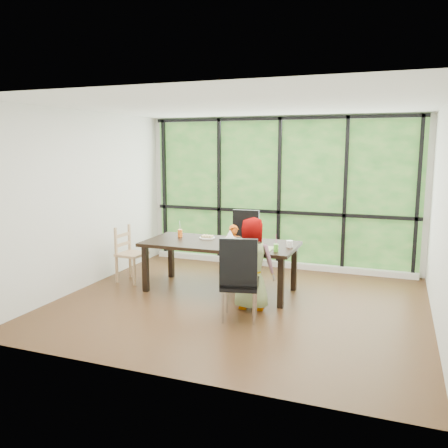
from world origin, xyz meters
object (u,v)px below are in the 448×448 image
Objects in this scene: chair_interior_leather at (240,278)px; white_mug at (290,244)px; green_cup at (276,248)px; child_older at (252,264)px; plate_near at (256,248)px; tissue_box at (230,242)px; orange_cup at (180,233)px; dining_table at (220,267)px; chair_window_leather at (243,243)px; child_toddler at (234,253)px; plate_far at (207,238)px; chair_end_beech at (132,254)px.

chair_interior_leather reaches higher than white_mug.
white_mug is (0.11, 0.35, -0.01)m from green_cup.
child_older is 0.39m from plate_near.
plate_near is 2.23× the size of white_mug.
green_cup is at bearing -124.39° from chair_interior_leather.
white_mug is 0.66× the size of tissue_box.
tissue_box is (0.97, -0.36, 0.00)m from orange_cup.
green_cup is at bearing -107.58° from white_mug.
dining_table is at bearing -69.51° from chair_interior_leather.
child_toddler is at bearing -97.43° from chair_window_leather.
orange_cup is at bearing -52.66° from chair_interior_leather.
plate_far is at bearing 172.46° from white_mug.
chair_window_leather is 1.47m from white_mug.
plate_near is at bearing -68.57° from child_toddler.
child_older reaches higher than tissue_box.
tissue_box is at bearing 169.94° from green_cup.
child_older is at bearing -100.03° from chair_end_beech.
chair_end_beech is 2.59m from white_mug.
chair_window_leather reaches higher than plate_near.
tissue_box is at bearing -89.44° from child_toddler.
chair_interior_leather is 1.76m from child_toddler.
plate_near is at bearing -69.74° from chair_window_leather.
chair_window_leather is at bearing 135.19° from white_mug.
child_older is at bearing -28.11° from orange_cup.
child_toddler reaches higher than green_cup.
chair_interior_leather is 0.81m from plate_near.
chair_window_leather is at bearing -73.28° from child_older.
chair_interior_leather is 1.15m from white_mug.
orange_cup is (-0.75, 0.17, 0.43)m from dining_table.
chair_window_leather is 0.87× the size of child_older.
chair_window_leather reaches higher than child_toddler.
white_mug is (1.05, -0.59, 0.34)m from child_toddler.
child_toddler is at bearing 135.01° from green_cup.
chair_window_leather is at bearing 49.19° from orange_cup.
plate_far is (-0.30, -0.41, 0.30)m from child_toddler.
orange_cup is (-1.40, 1.18, 0.27)m from chair_interior_leather.
chair_end_beech is at bearing -36.76° from chair_interior_leather.
tissue_box reaches higher than orange_cup.
green_cup is (0.31, -0.09, 0.05)m from plate_near.
dining_table is 2.49× the size of child_toddler.
chair_end_beech reaches higher than plate_near.
chair_end_beech is at bearing -178.48° from white_mug.
child_toddler is 0.59m from plate_far.
orange_cup is at bearing 175.69° from white_mug.
chair_window_leather is at bearing -50.49° from chair_end_beech.
chair_interior_leather reaches higher than green_cup.
tissue_box is at bearing -39.19° from dining_table.
chair_interior_leather reaches higher than chair_end_beech.
child_toddler reaches higher than plate_near.
plate_far is (-0.95, 1.22, 0.22)m from chair_interior_leather.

